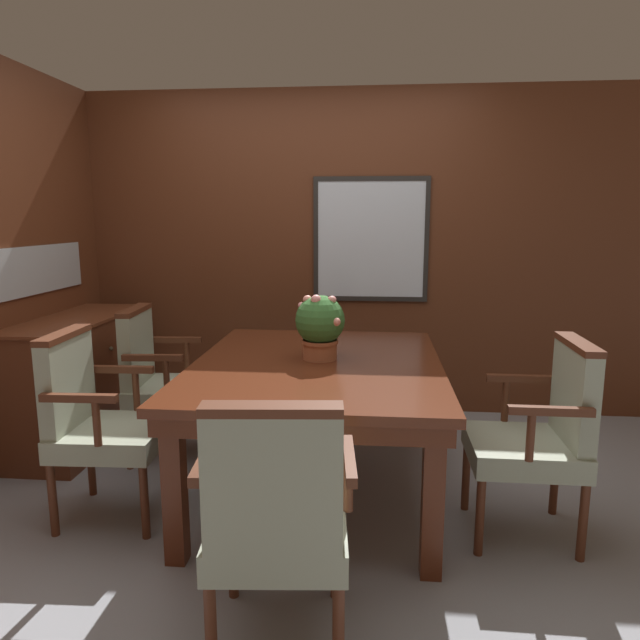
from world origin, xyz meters
TOP-DOWN VIEW (x-y plane):
  - ground_plane at (0.00, 0.00)m, footprint 14.00×14.00m
  - wall_back at (0.00, 1.56)m, footprint 7.20×0.08m
  - dining_table at (0.18, 0.13)m, footprint 1.32×1.66m
  - chair_left_near at (-0.90, -0.24)m, footprint 0.53×0.54m
  - chair_right_near at (1.27, -0.22)m, footprint 0.51×0.53m
  - chair_head_near at (0.16, -1.09)m, footprint 0.55×0.55m
  - chair_left_far at (-0.86, 0.51)m, footprint 0.54×0.55m
  - potted_plant at (0.19, 0.19)m, footprint 0.27×0.27m
  - sideboard_cabinet at (-1.49, 0.70)m, footprint 0.49×1.22m

SIDE VIEW (x-z plane):
  - ground_plane at x=0.00m, z-range 0.00..0.00m
  - sideboard_cabinet at x=-1.49m, z-range 0.00..0.86m
  - chair_left_near at x=-0.90m, z-range 0.05..1.01m
  - chair_right_near at x=1.27m, z-range 0.05..1.01m
  - chair_head_near at x=0.16m, z-range 0.05..1.01m
  - chair_left_far at x=-0.86m, z-range 0.05..1.01m
  - dining_table at x=0.18m, z-range 0.28..1.03m
  - potted_plant at x=0.19m, z-range 0.76..1.12m
  - wall_back at x=0.00m, z-range 0.00..2.45m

